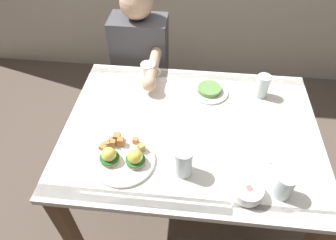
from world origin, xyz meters
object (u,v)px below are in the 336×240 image
object	(u,v)px
fruit_bowl	(247,191)
fork	(259,148)
water_glass_extra	(262,87)
diner_person	(141,64)
coffee_mug	(149,71)
water_glass_near	(183,163)
side_plate	(209,90)
dining_table	(190,142)
water_glass_far	(283,187)
eggs_benedict_plate	(123,158)

from	to	relation	value
fruit_bowl	fork	world-z (taller)	fruit_bowl
water_glass_extra	diner_person	xyz separation A→B (m)	(-0.70, 0.33, -0.15)
diner_person	fruit_bowl	bearing A→B (deg)	-58.13
coffee_mug	water_glass_near	size ratio (longest dim) A/B	0.83
side_plate	fruit_bowl	bearing A→B (deg)	-75.94
dining_table	water_glass_far	world-z (taller)	water_glass_far
coffee_mug	water_glass_far	bearing A→B (deg)	-46.98
water_glass_near	water_glass_far	bearing A→B (deg)	-9.18
dining_table	eggs_benedict_plate	xyz separation A→B (m)	(-0.28, -0.23, 0.13)
eggs_benedict_plate	water_glass_extra	xyz separation A→B (m)	(0.63, 0.50, 0.03)
dining_table	eggs_benedict_plate	distance (m)	0.38
water_glass_far	water_glass_extra	world-z (taller)	water_glass_extra
dining_table	water_glass_extra	xyz separation A→B (m)	(0.35, 0.27, 0.16)
fruit_bowl	coffee_mug	world-z (taller)	coffee_mug
diner_person	eggs_benedict_plate	bearing A→B (deg)	-85.00
fruit_bowl	water_glass_near	distance (m)	0.27
dining_table	coffee_mug	bearing A→B (deg)	125.99
side_plate	fork	bearing A→B (deg)	-57.69
water_glass_near	water_glass_far	world-z (taller)	water_glass_near
diner_person	dining_table	bearing A→B (deg)	-59.66
dining_table	fruit_bowl	distance (m)	0.43
dining_table	diner_person	xyz separation A→B (m)	(-0.35, 0.60, 0.02)
fruit_bowl	water_glass_far	bearing A→B (deg)	9.58
water_glass_near	water_glass_extra	size ratio (longest dim) A/B	1.09
water_glass_far	diner_person	xyz separation A→B (m)	(-0.72, 0.91, -0.14)
water_glass_far	diner_person	world-z (taller)	diner_person
coffee_mug	side_plate	xyz separation A→B (m)	(0.34, -0.09, -0.04)
fork	diner_person	distance (m)	0.96
dining_table	eggs_benedict_plate	size ratio (longest dim) A/B	4.44
coffee_mug	water_glass_near	world-z (taller)	water_glass_near
water_glass_extra	water_glass_far	bearing A→B (deg)	-88.17
dining_table	coffee_mug	world-z (taller)	coffee_mug
water_glass_far	eggs_benedict_plate	bearing A→B (deg)	172.19
eggs_benedict_plate	water_glass_near	xyz separation A→B (m)	(0.26, -0.03, 0.03)
fruit_bowl	coffee_mug	xyz separation A→B (m)	(-0.49, 0.69, 0.02)
fruit_bowl	dining_table	bearing A→B (deg)	124.47
eggs_benedict_plate	coffee_mug	size ratio (longest dim) A/B	2.42
coffee_mug	fruit_bowl	bearing A→B (deg)	-54.74
eggs_benedict_plate	water_glass_near	distance (m)	0.26
fork	water_glass_near	bearing A→B (deg)	-154.47
water_glass_far	side_plate	size ratio (longest dim) A/B	0.56
dining_table	water_glass_near	xyz separation A→B (m)	(-0.02, -0.25, 0.16)
water_glass_near	dining_table	bearing A→B (deg)	84.92
fork	water_glass_extra	size ratio (longest dim) A/B	1.18
dining_table	eggs_benedict_plate	bearing A→B (deg)	-141.14
fruit_bowl	water_glass_near	size ratio (longest dim) A/B	0.89
water_glass_near	diner_person	xyz separation A→B (m)	(-0.33, 0.85, -0.15)
eggs_benedict_plate	fruit_bowl	size ratio (longest dim) A/B	2.25
water_glass_far	water_glass_near	bearing A→B (deg)	170.82
fruit_bowl	water_glass_extra	bearing A→B (deg)	79.23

